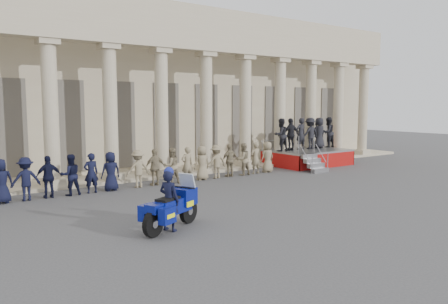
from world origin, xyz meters
The scene contains 6 objects.
ground centered at (0.00, 0.00, 0.00)m, with size 90.00×90.00×0.00m, color #3D3D40.
building centered at (0.00, 14.74, 4.52)m, with size 40.00×12.50×9.00m.
officer_rank centered at (-2.28, 6.19, 0.82)m, with size 18.40×0.62×1.64m.
reviewing_stand centered at (10.50, 7.10, 1.59)m, with size 4.91×4.31×2.80m.
motorcycle centered at (-2.71, -0.34, 0.67)m, with size 2.25×1.46×1.54m.
rider centered at (-2.83, -0.40, 0.91)m, with size 0.65×0.76×1.84m.
Camera 1 is at (-8.60, -11.22, 3.58)m, focal length 35.00 mm.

